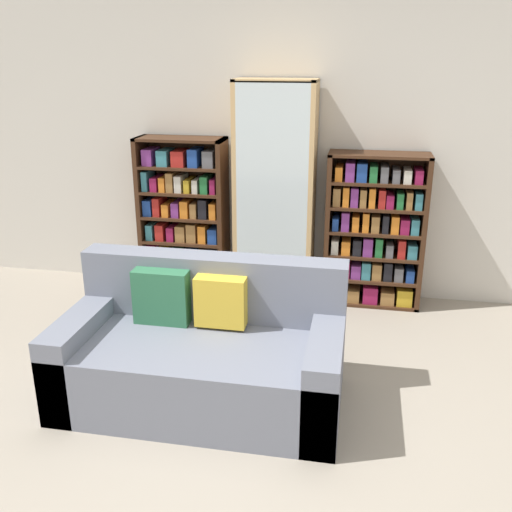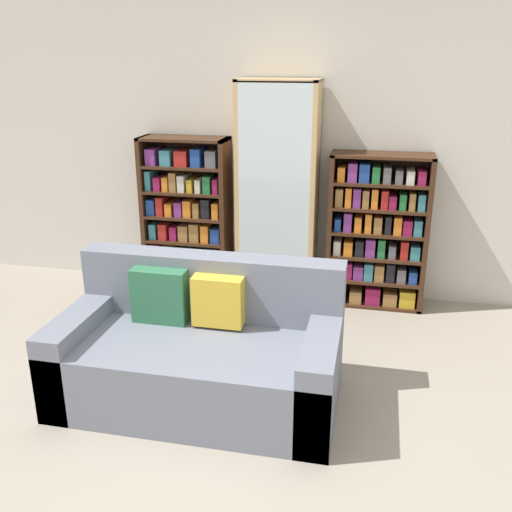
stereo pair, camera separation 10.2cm
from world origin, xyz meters
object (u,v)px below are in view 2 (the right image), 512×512
(couch, at_px, (200,354))
(wine_bottle, at_px, (293,332))
(bookshelf_left, at_px, (187,218))
(display_cabinet, at_px, (278,194))
(bookshelf_right, at_px, (377,234))

(couch, distance_m, wine_bottle, 0.90)
(couch, height_order, bookshelf_left, bookshelf_left)
(display_cabinet, relative_size, bookshelf_right, 1.44)
(bookshelf_left, bearing_deg, bookshelf_right, -0.01)
(bookshelf_left, height_order, wine_bottle, bookshelf_left)
(couch, distance_m, bookshelf_right, 2.05)
(display_cabinet, bearing_deg, wine_bottle, -72.86)
(display_cabinet, height_order, bookshelf_right, display_cabinet)
(bookshelf_right, bearing_deg, display_cabinet, -178.99)
(display_cabinet, distance_m, wine_bottle, 1.31)
(couch, relative_size, display_cabinet, 0.91)
(couch, relative_size, bookshelf_left, 1.24)
(couch, bearing_deg, wine_bottle, 56.45)
(bookshelf_left, height_order, display_cabinet, display_cabinet)
(bookshelf_right, bearing_deg, wine_bottle, -119.54)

